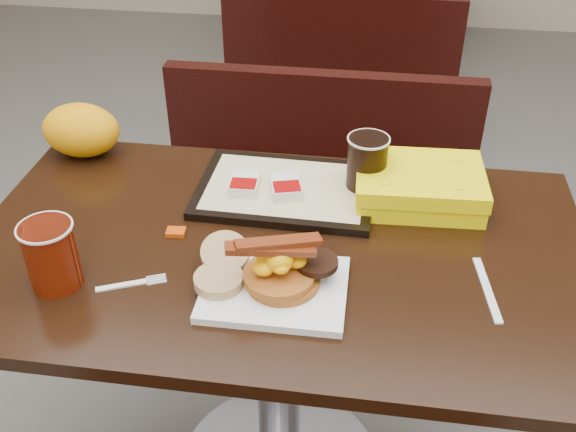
# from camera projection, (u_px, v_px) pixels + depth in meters

# --- Properties ---
(table_near) EXTENTS (1.20, 0.70, 0.75)m
(table_near) POSITION_uv_depth(u_px,v_px,m) (279.00, 376.00, 1.50)
(table_near) COLOR black
(table_near) RESTS_ON floor
(bench_near_n) EXTENTS (1.00, 0.46, 0.72)m
(bench_near_n) POSITION_uv_depth(u_px,v_px,m) (313.00, 208.00, 2.07)
(bench_near_n) COLOR black
(bench_near_n) RESTS_ON floor
(table_far) EXTENTS (1.20, 0.70, 0.75)m
(table_far) POSITION_uv_depth(u_px,v_px,m) (353.00, 9.00, 3.60)
(table_far) COLOR black
(table_far) RESTS_ON floor
(bench_far_s) EXTENTS (1.00, 0.46, 0.72)m
(bench_far_s) POSITION_uv_depth(u_px,v_px,m) (343.00, 61.00, 3.04)
(bench_far_s) COLOR black
(bench_far_s) RESTS_ON floor
(platter) EXTENTS (0.25, 0.20, 0.01)m
(platter) POSITION_uv_depth(u_px,v_px,m) (275.00, 289.00, 1.17)
(platter) COLOR white
(platter) RESTS_ON table_near
(pancake_stack) EXTENTS (0.16, 0.16, 0.03)m
(pancake_stack) POSITION_uv_depth(u_px,v_px,m) (283.00, 277.00, 1.16)
(pancake_stack) COLOR #AB4E1C
(pancake_stack) RESTS_ON platter
(sausage_patty) EXTENTS (0.08, 0.08, 0.01)m
(sausage_patty) POSITION_uv_depth(u_px,v_px,m) (317.00, 263.00, 1.16)
(sausage_patty) COLOR black
(sausage_patty) RESTS_ON pancake_stack
(scrambled_eggs) EXTENTS (0.10, 0.09, 0.05)m
(scrambled_eggs) POSITION_uv_depth(u_px,v_px,m) (279.00, 262.00, 1.14)
(scrambled_eggs) COLOR #FFC405
(scrambled_eggs) RESTS_ON pancake_stack
(bacon_strips) EXTENTS (0.17, 0.11, 0.01)m
(bacon_strips) POSITION_uv_depth(u_px,v_px,m) (271.00, 248.00, 1.12)
(bacon_strips) COLOR #401104
(bacon_strips) RESTS_ON scrambled_eggs
(muffin_bottom) EXTENTS (0.10, 0.10, 0.02)m
(muffin_bottom) POSITION_uv_depth(u_px,v_px,m) (219.00, 280.00, 1.16)
(muffin_bottom) COLOR tan
(muffin_bottom) RESTS_ON platter
(muffin_top) EXTENTS (0.11, 0.11, 0.05)m
(muffin_top) POSITION_uv_depth(u_px,v_px,m) (225.00, 254.00, 1.20)
(muffin_top) COLOR tan
(muffin_top) RESTS_ON platter
(coffee_cup_near) EXTENTS (0.12, 0.12, 0.13)m
(coffee_cup_near) POSITION_uv_depth(u_px,v_px,m) (52.00, 256.00, 1.16)
(coffee_cup_near) COLOR maroon
(coffee_cup_near) RESTS_ON table_near
(fork) EXTENTS (0.12, 0.07, 0.00)m
(fork) POSITION_uv_depth(u_px,v_px,m) (121.00, 285.00, 1.18)
(fork) COLOR white
(fork) RESTS_ON table_near
(knife) EXTENTS (0.04, 0.17, 0.00)m
(knife) POSITION_uv_depth(u_px,v_px,m) (487.00, 289.00, 1.17)
(knife) COLOR white
(knife) RESTS_ON table_near
(condiment_syrup) EXTENTS (0.04, 0.03, 0.01)m
(condiment_syrup) POSITION_uv_depth(u_px,v_px,m) (176.00, 232.00, 1.31)
(condiment_syrup) COLOR #C03F08
(condiment_syrup) RESTS_ON table_near
(condiment_ketchup) EXTENTS (0.05, 0.04, 0.01)m
(condiment_ketchup) POSITION_uv_depth(u_px,v_px,m) (204.00, 205.00, 1.39)
(condiment_ketchup) COLOR #8C0504
(condiment_ketchup) RESTS_ON table_near
(tray) EXTENTS (0.38, 0.27, 0.02)m
(tray) POSITION_uv_depth(u_px,v_px,m) (286.00, 190.00, 1.43)
(tray) COLOR black
(tray) RESTS_ON table_near
(hashbrown_sleeve_left) EXTENTS (0.06, 0.08, 0.02)m
(hashbrown_sleeve_left) POSITION_uv_depth(u_px,v_px,m) (245.00, 184.00, 1.41)
(hashbrown_sleeve_left) COLOR silver
(hashbrown_sleeve_left) RESTS_ON tray
(hashbrown_sleeve_right) EXTENTS (0.08, 0.10, 0.02)m
(hashbrown_sleeve_right) POSITION_uv_depth(u_px,v_px,m) (286.00, 187.00, 1.40)
(hashbrown_sleeve_right) COLOR silver
(hashbrown_sleeve_right) RESTS_ON tray
(coffee_cup_far) EXTENTS (0.09, 0.09, 0.11)m
(coffee_cup_far) POSITION_uv_depth(u_px,v_px,m) (367.00, 162.00, 1.39)
(coffee_cup_far) COLOR black
(coffee_cup_far) RESTS_ON tray
(clamshell) EXTENTS (0.27, 0.21, 0.07)m
(clamshell) POSITION_uv_depth(u_px,v_px,m) (419.00, 186.00, 1.39)
(clamshell) COLOR #FCE504
(clamshell) RESTS_ON table_near
(paper_bag) EXTENTS (0.19, 0.15, 0.12)m
(paper_bag) POSITION_uv_depth(u_px,v_px,m) (81.00, 130.00, 1.54)
(paper_bag) COLOR #F5A408
(paper_bag) RESTS_ON table_near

